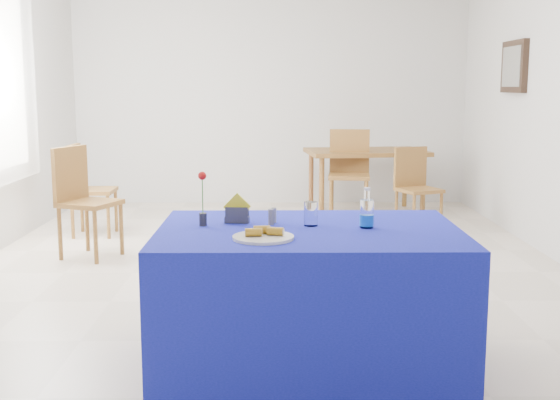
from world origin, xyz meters
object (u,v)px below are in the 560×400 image
Objects in this scene: chair_bg_left at (349,168)px; plate at (263,237)px; chair_bg_right at (415,182)px; chair_win_a at (81,194)px; blue_table at (308,297)px; chair_win_b at (85,183)px; water_bottle at (367,214)px; oak_table at (366,156)px.

plate is at bearing -95.01° from chair_bg_left.
chair_bg_right is at bearing -37.20° from chair_bg_left.
chair_win_a is at bearing -138.70° from chair_bg_left.
blue_table is (0.24, 0.26, -0.39)m from plate.
blue_table is 3.13m from chair_win_a.
blue_table is 3.91m from chair_bg_right.
chair_win_a is 0.93m from chair_win_b.
plate is 0.62m from water_bottle.
water_bottle is 4.71m from oak_table.
water_bottle is 4.29m from chair_bg_left.
chair_win_b is (-2.10, 3.39, 0.16)m from blue_table.
chair_bg_left is at bearing -120.62° from oak_table.
blue_table is 4.79m from oak_table.
chair_bg_left is at bearing -72.57° from chair_win_b.
plate is 5.08m from oak_table.
chair_bg_right is at bearing -85.54° from chair_win_b.
chair_win_a reaches higher than chair_bg_right.
chair_bg_right reaches higher than oak_table.
plate is 0.35× the size of chair_bg_right.
blue_table is 1.09× the size of oak_table.
chair_win_a reaches higher than water_bottle.
chair_win_a is 1.06× the size of chair_win_b.
water_bottle is 4.15m from chair_win_b.
chair_bg_left is (-0.24, -0.41, -0.09)m from oak_table.
plate is 4.10m from chair_win_b.
chair_win_b is (-2.41, 3.37, -0.30)m from water_bottle.
plate is 0.19× the size of blue_table.
water_bottle is 0.25× the size of chair_bg_right.
water_bottle is 0.21× the size of chair_bg_left.
chair_win_a reaches higher than chair_win_b.
chair_win_a reaches higher than blue_table.
plate is 3.21m from chair_win_a.
chair_bg_left is 1.04× the size of chair_win_a.
blue_table is at bearing -100.97° from oak_table.
water_bottle is 3.81m from chair_bg_right.
chair_bg_right is at bearing -68.70° from oak_table.
chair_win_b is at bearing -155.89° from chair_bg_left.
chair_bg_left is 3.13m from chair_win_a.
oak_table is (1.15, 4.95, -0.09)m from plate.
chair_bg_left is 0.88m from chair_bg_right.
plate is at bearing -126.23° from chair_win_a.
plate is 4.63m from chair_bg_left.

